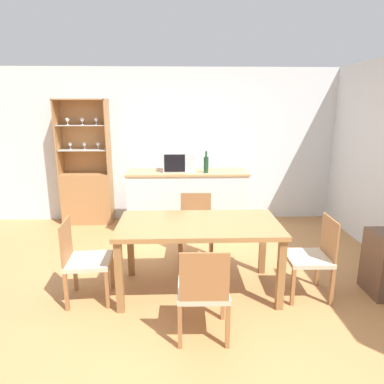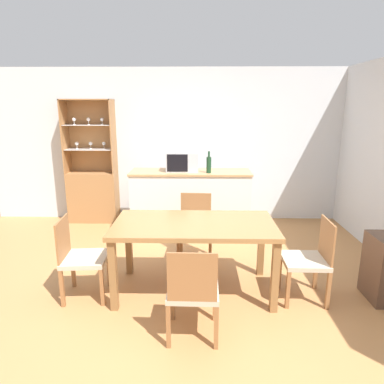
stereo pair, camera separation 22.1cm
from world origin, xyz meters
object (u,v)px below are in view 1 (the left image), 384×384
(dining_table, at_px, (199,231))
(microwave, at_px, (179,161))
(display_cabinet, at_px, (87,188))
(dining_chair_head_far, at_px, (196,228))
(wine_bottle, at_px, (206,164))
(dining_chair_head_near, at_px, (203,291))
(dining_chair_side_right_near, at_px, (312,257))
(dining_chair_side_left_near, at_px, (84,260))

(dining_table, xyz_separation_m, microwave, (-0.21, 1.82, 0.44))
(display_cabinet, relative_size, dining_chair_head_far, 2.41)
(dining_table, distance_m, wine_bottle, 1.72)
(display_cabinet, distance_m, dining_table, 2.90)
(display_cabinet, distance_m, dining_chair_head_near, 3.54)
(dining_chair_side_right_near, xyz_separation_m, dining_chair_side_left_near, (-2.32, -0.00, 0.00))
(wine_bottle, bearing_deg, dining_chair_side_left_near, -127.03)
(dining_chair_side_right_near, relative_size, dining_chair_side_left_near, 1.00)
(dining_chair_side_left_near, height_order, microwave, microwave)
(wine_bottle, bearing_deg, display_cabinet, 161.59)
(dining_chair_head_far, bearing_deg, dining_chair_side_left_near, 40.20)
(dining_chair_side_left_near, relative_size, dining_chair_head_near, 1.00)
(dining_chair_side_right_near, bearing_deg, display_cabinet, 51.20)
(display_cabinet, distance_m, wine_bottle, 2.12)
(dining_chair_side_right_near, height_order, dining_chair_side_left_near, same)
(dining_chair_side_left_near, height_order, dining_chair_head_near, same)
(dining_table, xyz_separation_m, dining_chair_side_left_near, (-1.16, -0.13, -0.25))
(wine_bottle, bearing_deg, microwave, 157.49)
(dining_table, relative_size, dining_chair_side_right_near, 1.96)
(dining_chair_side_right_near, xyz_separation_m, wine_bottle, (-0.97, 1.79, 0.67))
(dining_chair_head_near, xyz_separation_m, wine_bottle, (0.19, 2.42, 0.67))
(dining_chair_side_left_near, distance_m, dining_chair_head_near, 1.32)
(dining_chair_head_far, xyz_separation_m, microwave, (-0.21, 1.06, 0.69))
(display_cabinet, bearing_deg, dining_chair_side_left_near, -76.21)
(dining_chair_side_left_near, height_order, wine_bottle, wine_bottle)
(dining_chair_head_near, bearing_deg, dining_chair_side_left_near, 152.53)
(display_cabinet, xyz_separation_m, microwave, (1.55, -0.48, 0.53))
(display_cabinet, height_order, dining_chair_head_near, display_cabinet)
(display_cabinet, relative_size, microwave, 4.28)
(dining_chair_side_left_near, bearing_deg, dining_chair_head_near, 57.15)
(display_cabinet, xyz_separation_m, wine_bottle, (1.95, -0.65, 0.51))
(dining_table, bearing_deg, dining_chair_side_left_near, -173.40)
(dining_chair_side_right_near, relative_size, wine_bottle, 2.63)
(dining_chair_side_right_near, distance_m, dining_chair_head_near, 1.32)
(dining_chair_head_far, height_order, dining_chair_side_right_near, same)
(dining_chair_head_far, height_order, microwave, microwave)
(dining_chair_head_near, height_order, microwave, microwave)
(microwave, bearing_deg, dining_chair_side_right_near, -55.03)
(dining_chair_head_far, distance_m, wine_bottle, 1.13)
(display_cabinet, height_order, microwave, display_cabinet)
(dining_table, xyz_separation_m, dining_chair_head_near, (-0.00, -0.76, -0.25))
(dining_chair_side_left_near, distance_m, microwave, 2.28)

